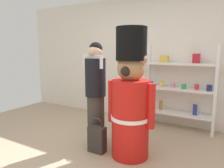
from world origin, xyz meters
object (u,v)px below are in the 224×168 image
(merchandise_shelf, at_px, (178,87))
(shopping_bag, at_px, (97,139))
(teddy_bear_guard, at_px, (131,100))
(person_shopper, at_px, (96,92))

(merchandise_shelf, xyz_separation_m, shopping_bag, (-0.80, -1.58, -0.60))
(shopping_bag, bearing_deg, merchandise_shelf, 63.19)
(merchandise_shelf, bearing_deg, teddy_bear_guard, -102.98)
(person_shopper, xyz_separation_m, shopping_bag, (0.16, -0.21, -0.65))
(person_shopper, bearing_deg, merchandise_shelf, 54.98)
(teddy_bear_guard, xyz_separation_m, shopping_bag, (-0.47, -0.14, -0.61))
(shopping_bag, bearing_deg, person_shopper, 127.00)
(person_shopper, bearing_deg, teddy_bear_guard, -7.03)
(teddy_bear_guard, height_order, person_shopper, teddy_bear_guard)
(person_shopper, distance_m, shopping_bag, 0.70)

